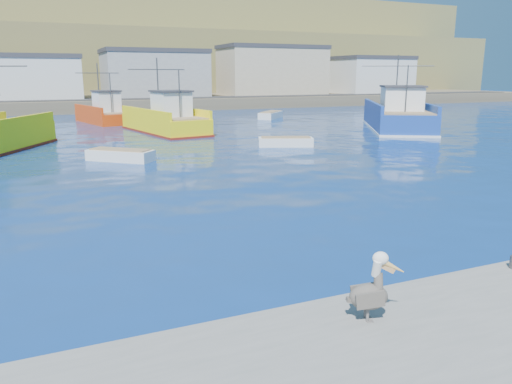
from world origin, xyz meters
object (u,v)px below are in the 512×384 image
skiff_mid (121,156)px  skiff_far (271,116)px  trawler_blue (397,116)px  trawler_yellow_b (166,121)px  skiff_extra (286,143)px  pelican (371,291)px  boat_orange (104,113)px

skiff_mid → skiff_far: skiff_far is taller
trawler_blue → skiff_far: size_ratio=3.28×
trawler_yellow_b → trawler_blue: bearing=-16.0°
skiff_extra → pelican: pelican is taller
trawler_blue → skiff_extra: bearing=-157.6°
trawler_blue → skiff_mid: bearing=-164.1°
trawler_blue → skiff_extra: 16.04m
boat_orange → skiff_mid: 24.84m
skiff_mid → skiff_extra: bearing=7.2°
boat_orange → skiff_mid: boat_orange is taller
skiff_mid → skiff_extra: size_ratio=0.96×
trawler_yellow_b → trawler_blue: trawler_blue is taller
trawler_yellow_b → skiff_extra: 13.34m
skiff_extra → skiff_mid: bearing=-172.8°
trawler_yellow_b → skiff_mid: bearing=-114.0°
trawler_yellow_b → pelican: (-4.92, -36.55, 0.04)m
skiff_far → skiff_mid: bearing=-132.2°
boat_orange → skiff_extra: 25.16m
trawler_yellow_b → skiff_far: size_ratio=2.65×
trawler_blue → skiff_far: (-5.94, 15.18, -0.87)m
skiff_far → trawler_blue: bearing=-68.6°
skiff_mid → trawler_blue: bearing=15.9°
trawler_blue → boat_orange: 29.82m
skiff_far → skiff_extra: size_ratio=1.09×
boat_orange → skiff_mid: bearing=-95.0°
skiff_extra → pelican: (-10.67, -24.54, 0.81)m
skiff_extra → pelican: size_ratio=3.01×
trawler_yellow_b → boat_orange: trawler_yellow_b is taller
trawler_yellow_b → skiff_extra: (5.75, -12.01, -0.77)m
skiff_mid → skiff_far: 30.72m
trawler_blue → boat_orange: bearing=144.9°
trawler_blue → skiff_far: 16.33m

